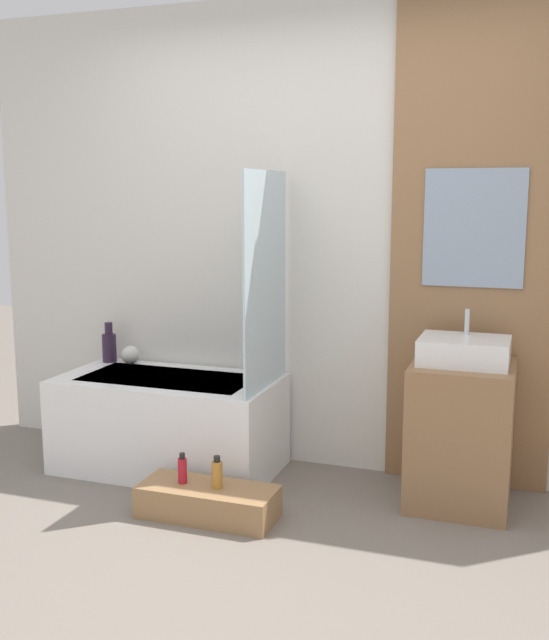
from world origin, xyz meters
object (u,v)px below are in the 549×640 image
Objects in this scene: vase_tall_dark at (109,346)px; sink at (464,351)px; bottle_soap_primary at (182,470)px; bathtub at (169,423)px; wooden_step_bench at (208,502)px; bottle_soap_secondary at (217,474)px; vase_round_light at (130,355)px.

sink is at bearing -5.01° from vase_tall_dark.
vase_tall_dark is at bearing 138.47° from bottle_soap_primary.
bathtub is 2.85× the size of sink.
sink reaches higher than bottle_soap_primary.
bottle_soap_secondary reaches higher than wooden_step_bench.
sink is 2.83× the size of bottle_soap_primary.
vase_tall_dark is (-1.00, 0.76, 0.55)m from wooden_step_bench.
vase_tall_dark is at bearing 142.51° from wooden_step_bench.
vase_round_light is (0.15, -0.01, -0.04)m from vase_tall_dark.
bottle_soap_secondary is (0.89, -0.75, -0.36)m from vase_round_light.
bottle_soap_secondary is (0.05, 0.00, 0.15)m from wooden_step_bench.
sink is at bearing 24.67° from bottle_soap_primary.
bottle_soap_primary is at bearing 180.00° from wooden_step_bench.
bottle_soap_primary is at bearing -46.60° from vase_round_light.
bathtub reaches higher than wooden_step_bench.
wooden_step_bench is 4.40× the size of bottle_soap_primary.
bathtub is at bearing -178.16° from sink.
vase_round_light is (-1.97, 0.17, -0.20)m from sink.
sink reaches higher than vase_tall_dark.
wooden_step_bench is at bearing -37.49° from vase_tall_dark.
bathtub is 7.71× the size of bottle_soap_secondary.
vase_tall_dark is (-0.52, 0.24, 0.36)m from bathtub.
bottle_soap_secondary is at bearing -151.73° from sink.
bottle_soap_primary reaches higher than wooden_step_bench.
bathtub is 8.08× the size of bottle_soap_primary.
wooden_step_bench is at bearing -152.81° from sink.
bottle_soap_primary is (0.71, -0.75, -0.36)m from vase_round_light.
bottle_soap_primary is 0.18m from bottle_soap_secondary.
bottle_soap_secondary is at bearing -40.03° from vase_round_light.
vase_tall_dark is 1.60× the size of bottle_soap_primary.
wooden_step_bench is at bearing 0.00° from bottle_soap_primary.
bottle_soap_primary is at bearing -180.00° from bottle_soap_secondary.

